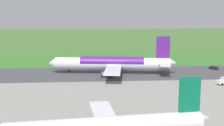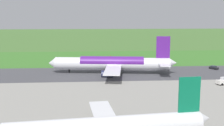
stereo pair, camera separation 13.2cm
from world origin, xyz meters
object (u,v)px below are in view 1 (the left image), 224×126
at_px(airliner_main, 113,63).
at_px(service_car_followme, 214,67).
at_px(traffic_cone_orange, 104,59).
at_px(no_stopping_sign, 110,58).

xyz_separation_m(airliner_main, service_car_followme, (-46.62, -6.28, -3.51)).
bearing_deg(service_car_followme, traffic_cone_orange, -33.37).
height_order(airliner_main, no_stopping_sign, airliner_main).
height_order(service_car_followme, no_stopping_sign, no_stopping_sign).
bearing_deg(traffic_cone_orange, airliner_main, 93.23).
height_order(service_car_followme, traffic_cone_orange, service_car_followme).
bearing_deg(no_stopping_sign, service_car_followme, 149.76).
xyz_separation_m(airliner_main, traffic_cone_orange, (2.17, -38.41, -4.08)).
relative_size(airliner_main, no_stopping_sign, 18.90).
distance_m(airliner_main, traffic_cone_orange, 38.69).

